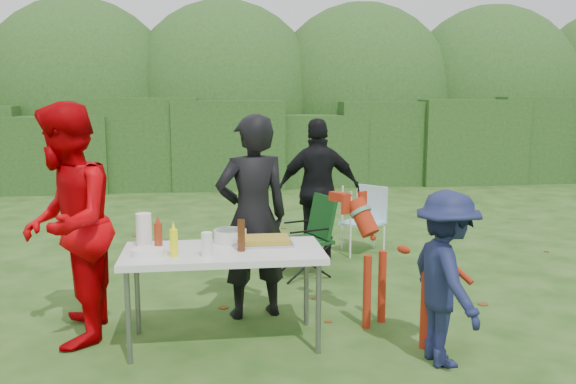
{
  "coord_description": "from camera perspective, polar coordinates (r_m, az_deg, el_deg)",
  "views": [
    {
      "loc": [
        -0.38,
        -4.54,
        1.91
      ],
      "look_at": [
        0.33,
        0.98,
        1.0
      ],
      "focal_mm": 38.0,
      "sensor_mm": 36.0,
      "label": 1
    }
  ],
  "objects": [
    {
      "name": "ground",
      "position": [
        4.94,
        -2.44,
        -13.48
      ],
      "size": [
        80.0,
        80.0,
        0.0
      ],
      "primitive_type": "plane",
      "color": "#1E4211"
    },
    {
      "name": "hedge_row",
      "position": [
        12.59,
        -5.66,
        4.4
      ],
      "size": [
        22.0,
        1.4,
        1.7
      ],
      "primitive_type": "cube",
      "color": "#23471C",
      "rests_on": "ground"
    },
    {
      "name": "shrub_backdrop",
      "position": [
        14.14,
        -5.92,
        7.97
      ],
      "size": [
        20.0,
        2.6,
        3.2
      ],
      "primitive_type": "ellipsoid",
      "color": "#3D6628",
      "rests_on": "ground"
    },
    {
      "name": "folding_table",
      "position": [
        4.64,
        -6.06,
        -6.04
      ],
      "size": [
        1.5,
        0.7,
        0.74
      ],
      "color": "silver",
      "rests_on": "ground"
    },
    {
      "name": "person_cook",
      "position": [
        5.16,
        -3.33,
        -2.35
      ],
      "size": [
        0.71,
        0.54,
        1.74
      ],
      "primitive_type": "imported",
      "rotation": [
        0.0,
        0.0,
        3.36
      ],
      "color": "black",
      "rests_on": "ground"
    },
    {
      "name": "person_red_jacket",
      "position": [
        4.91,
        -20.0,
        -2.87
      ],
      "size": [
        0.75,
        0.94,
        1.85
      ],
      "primitive_type": "imported",
      "rotation": [
        0.0,
        0.0,
        -1.51
      ],
      "color": "#BE0006",
      "rests_on": "ground"
    },
    {
      "name": "person_black_puffy",
      "position": [
        6.93,
        2.89,
        0.18
      ],
      "size": [
        0.97,
        0.42,
        1.63
      ],
      "primitive_type": "imported",
      "rotation": [
        0.0,
        0.0,
        3.11
      ],
      "color": "black",
      "rests_on": "ground"
    },
    {
      "name": "child",
      "position": [
        4.45,
        14.57,
        -7.82
      ],
      "size": [
        0.53,
        0.84,
        1.25
      ],
      "primitive_type": "imported",
      "rotation": [
        0.0,
        0.0,
        1.65
      ],
      "color": "#181E44",
      "rests_on": "ground"
    },
    {
      "name": "dog",
      "position": [
        4.91,
        10.72,
        -7.2
      ],
      "size": [
        1.01,
        1.16,
        1.06
      ],
      "primitive_type": null,
      "rotation": [
        0.0,
        0.0,
        2.19
      ],
      "color": "#A42711",
      "rests_on": "ground"
    },
    {
      "name": "camping_chair",
      "position": [
        6.42,
        1.69,
        -4.1
      ],
      "size": [
        0.67,
        0.67,
        0.85
      ],
      "primitive_type": null,
      "rotation": [
        0.0,
        0.0,
        3.47
      ],
      "color": "#113E16",
      "rests_on": "ground"
    },
    {
      "name": "lawn_chair",
      "position": [
        7.36,
        7.01,
        -2.61
      ],
      "size": [
        0.67,
        0.67,
        0.81
      ],
      "primitive_type": null,
      "rotation": [
        0.0,
        0.0,
        3.91
      ],
      "color": "#39A5CB",
      "rests_on": "ground"
    },
    {
      "name": "food_tray",
      "position": [
        4.77,
        -2.33,
        -4.79
      ],
      "size": [
        0.45,
        0.3,
        0.02
      ],
      "primitive_type": "cube",
      "color": "#B7B7BA",
      "rests_on": "folding_table"
    },
    {
      "name": "focaccia_bread",
      "position": [
        4.76,
        -2.33,
        -4.46
      ],
      "size": [
        0.4,
        0.26,
        0.04
      ],
      "primitive_type": "cube",
      "color": "#AC912C",
      "rests_on": "food_tray"
    },
    {
      "name": "mustard_bottle",
      "position": [
        4.47,
        -10.63,
        -4.72
      ],
      "size": [
        0.06,
        0.06,
        0.2
      ],
      "primitive_type": "cylinder",
      "color": "#FFFA12",
      "rests_on": "folding_table"
    },
    {
      "name": "ketchup_bottle",
      "position": [
        4.61,
        -12.04,
        -4.2
      ],
      "size": [
        0.06,
        0.06,
        0.22
      ],
      "primitive_type": "cylinder",
      "color": "maroon",
      "rests_on": "folding_table"
    },
    {
      "name": "beer_bottle",
      "position": [
        4.55,
        -4.39,
        -4.07
      ],
      "size": [
        0.06,
        0.06,
        0.24
      ],
      "primitive_type": "cylinder",
      "color": "#47230F",
      "rests_on": "folding_table"
    },
    {
      "name": "paper_towel_roll",
      "position": [
        4.79,
        -13.34,
        -3.5
      ],
      "size": [
        0.12,
        0.12,
        0.26
      ],
      "primitive_type": "cylinder",
      "color": "white",
      "rests_on": "folding_table"
    },
    {
      "name": "cup_stack",
      "position": [
        4.43,
        -7.59,
        -4.9
      ],
      "size": [
        0.08,
        0.08,
        0.18
      ],
      "primitive_type": "cylinder",
      "color": "white",
      "rests_on": "folding_table"
    },
    {
      "name": "pasta_bowl",
      "position": [
        4.84,
        -5.43,
        -4.11
      ],
      "size": [
        0.26,
        0.26,
        0.1
      ],
      "primitive_type": "cylinder",
      "color": "silver",
      "rests_on": "folding_table"
    },
    {
      "name": "plate_stack",
      "position": [
        4.56,
        -12.97,
        -5.5
      ],
      "size": [
        0.24,
        0.24,
        0.05
      ],
      "primitive_type": "cylinder",
      "color": "white",
      "rests_on": "folding_table"
    }
  ]
}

